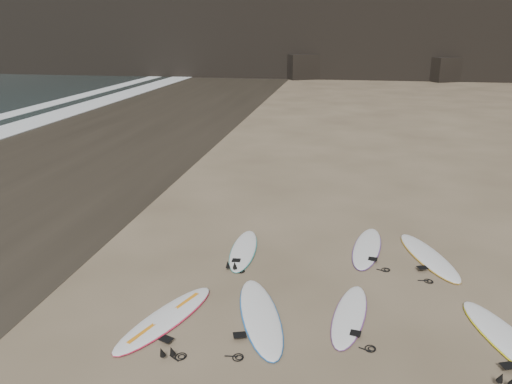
# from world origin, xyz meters

# --- Properties ---
(ground) EXTENTS (240.00, 240.00, 0.00)m
(ground) POSITION_xyz_m (0.00, 0.00, 0.00)
(ground) COLOR #897559
(ground) RESTS_ON ground
(wet_sand) EXTENTS (12.00, 200.00, 0.01)m
(wet_sand) POSITION_xyz_m (-13.00, 10.00, 0.00)
(wet_sand) COLOR #383026
(wet_sand) RESTS_ON ground
(surfboard_0) EXTENTS (1.52, 2.66, 0.09)m
(surfboard_0) POSITION_xyz_m (-4.37, -0.74, 0.05)
(surfboard_0) COLOR white
(surfboard_0) RESTS_ON ground
(surfboard_1) EXTENTS (1.49, 2.83, 0.10)m
(surfboard_1) POSITION_xyz_m (-2.66, -0.36, 0.05)
(surfboard_1) COLOR white
(surfboard_1) RESTS_ON ground
(surfboard_2) EXTENTS (0.89, 2.34, 0.08)m
(surfboard_2) POSITION_xyz_m (-1.02, -0.04, 0.04)
(surfboard_2) COLOR white
(surfboard_2) RESTS_ON ground
(surfboard_3) EXTENTS (1.53, 2.79, 0.10)m
(surfboard_3) POSITION_xyz_m (1.69, -0.45, 0.05)
(surfboard_3) COLOR white
(surfboard_3) RESTS_ON ground
(surfboard_5) EXTENTS (0.70, 2.40, 0.09)m
(surfboard_5) POSITION_xyz_m (-3.54, 2.43, 0.04)
(surfboard_5) COLOR white
(surfboard_5) RESTS_ON ground
(surfboard_6) EXTENTS (0.97, 2.58, 0.09)m
(surfboard_6) POSITION_xyz_m (-0.59, 3.06, 0.05)
(surfboard_6) COLOR white
(surfboard_6) RESTS_ON ground
(surfboard_7) EXTENTS (1.46, 2.72, 0.10)m
(surfboard_7) POSITION_xyz_m (0.81, 2.80, 0.05)
(surfboard_7) COLOR white
(surfboard_7) RESTS_ON ground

